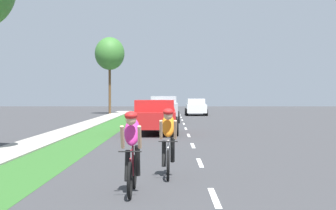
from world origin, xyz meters
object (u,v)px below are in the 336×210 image
at_px(sedan_white, 196,107).
at_px(street_tree_far, 110,54).
at_px(cyclist_trailing, 168,142).
at_px(suv_silver, 164,108).
at_px(cyclist_lead, 132,151).
at_px(pickup_red, 155,117).

bearing_deg(sedan_white, street_tree_far, 160.87).
bearing_deg(street_tree_far, sedan_white, -19.13).
height_order(cyclist_trailing, suv_silver, suv_silver).
relative_size(cyclist_lead, cyclist_trailing, 1.00).
xyz_separation_m(cyclist_trailing, street_tree_far, (-6.01, 37.49, 5.08)).
bearing_deg(suv_silver, sedan_white, 76.30).
relative_size(cyclist_trailing, suv_silver, 0.37).
height_order(cyclist_lead, street_tree_far, street_tree_far).
bearing_deg(sedan_white, cyclist_trailing, -93.83).
distance_m(suv_silver, street_tree_far, 16.11).
relative_size(cyclist_lead, sedan_white, 0.40).
relative_size(cyclist_lead, pickup_red, 0.34).
xyz_separation_m(cyclist_lead, cyclist_trailing, (0.67, 1.96, 0.00)).
xyz_separation_m(cyclist_lead, pickup_red, (-0.05, 14.72, 0.02)).
bearing_deg(cyclist_lead, suv_silver, 89.53).
distance_m(pickup_red, sedan_white, 22.05).
height_order(cyclist_trailing, street_tree_far, street_tree_far).
xyz_separation_m(suv_silver, sedan_white, (2.78, 11.41, -0.18)).
bearing_deg(pickup_red, cyclist_trailing, -86.76).
height_order(cyclist_lead, cyclist_trailing, same).
bearing_deg(cyclist_lead, pickup_red, 90.19).
relative_size(cyclist_trailing, street_tree_far, 0.23).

